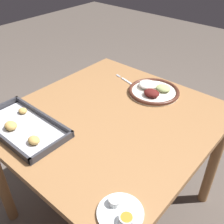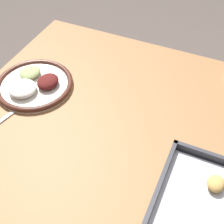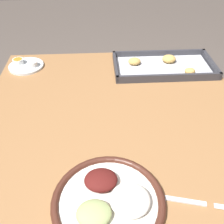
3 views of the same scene
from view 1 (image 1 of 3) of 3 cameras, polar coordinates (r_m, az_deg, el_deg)
name	(u,v)px [view 1 (image 1 of 3)]	position (r m, az deg, el deg)	size (l,w,h in m)	color
ground_plane	(111,207)	(1.80, -0.31, -19.94)	(8.00, 8.00, 0.00)	#564C44
dining_table	(110,134)	(1.34, -0.39, -4.74)	(0.94, 0.99, 0.73)	olive
dinner_plate	(153,91)	(1.46, 9.01, 4.62)	(0.28, 0.28, 0.05)	white
fork	(128,82)	(1.56, 3.47, 6.58)	(0.20, 0.06, 0.00)	silver
saucer_plate	(121,213)	(0.89, 1.89, -21.03)	(0.15, 0.15, 0.03)	silver
baking_tray	(23,127)	(1.25, -18.87, -3.12)	(0.44, 0.23, 0.04)	#333338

